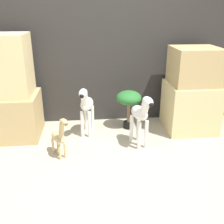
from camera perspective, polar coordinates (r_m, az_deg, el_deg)
name	(u,v)px	position (r m, az deg, el deg)	size (l,w,h in m)	color
ground_plane	(110,168)	(3.07, -0.50, -12.20)	(14.00, 14.00, 0.00)	#B2A88E
wall_back	(101,52)	(4.06, -2.31, 13.01)	(6.40, 0.08, 2.20)	#2D2B28
rock_pillar_left	(10,92)	(3.82, -21.27, 3.98)	(0.71, 0.66, 1.42)	tan
rock_pillar_right	(192,92)	(3.97, 16.92, 4.11)	(0.71, 0.66, 1.22)	#DBC184
zebra_right	(141,114)	(3.35, 6.35, -0.49)	(0.26, 0.49, 0.74)	white
zebra_left	(86,105)	(3.66, -5.64, 1.50)	(0.24, 0.49, 0.74)	white
giraffe_figurine	(59,136)	(3.22, -11.41, -5.08)	(0.29, 0.41, 0.56)	tan
potted_palm_front	(129,100)	(3.87, 3.68, 2.62)	(0.37, 0.37, 0.59)	black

